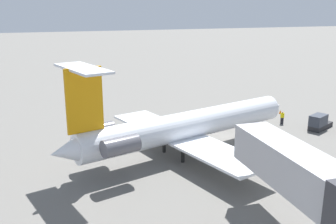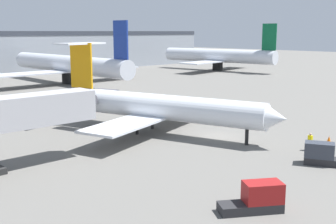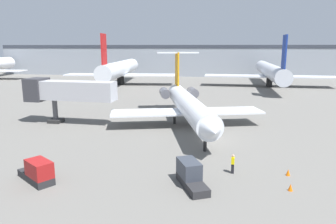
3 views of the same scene
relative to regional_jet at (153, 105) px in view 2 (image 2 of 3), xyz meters
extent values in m
cube|color=#66635E|center=(3.24, -6.34, -3.14)|extent=(400.00, 400.00, 0.10)
cylinder|color=silver|center=(0.23, -0.83, -0.08)|extent=(9.16, 23.91, 2.78)
cone|color=silver|center=(3.69, -13.18, -0.08)|extent=(3.14, 2.83, 2.64)
cone|color=silver|center=(-3.25, 11.62, -0.08)|extent=(2.98, 3.14, 2.36)
cube|color=silver|center=(5.36, 1.65, -1.17)|extent=(10.38, 6.81, 0.24)
cube|color=silver|center=(-5.44, -1.38, -1.17)|extent=(10.38, 6.81, 0.24)
cylinder|color=#595960|center=(0.00, 8.48, 0.32)|extent=(2.31, 3.49, 1.50)
cylinder|color=#595960|center=(-4.41, 7.25, 0.32)|extent=(2.31, 3.49, 1.50)
cube|color=orange|center=(-2.74, 9.79, 4.03)|extent=(1.09, 3.15, 5.45)
cube|color=silver|center=(-2.74, 9.79, 6.66)|extent=(7.20, 4.15, 0.20)
cylinder|color=black|center=(2.94, -10.48, -2.28)|extent=(0.36, 0.36, 1.61)
cylinder|color=black|center=(1.23, 1.53, -2.28)|extent=(0.36, 0.36, 1.61)
cylinder|color=black|center=(-1.85, 0.67, -2.28)|extent=(0.36, 0.36, 1.61)
cube|color=#ADADB2|center=(-15.84, -1.45, 1.65)|extent=(12.17, 3.14, 2.60)
cube|color=black|center=(5.55, -15.89, -2.66)|extent=(0.27, 0.34, 0.85)
cube|color=yellow|center=(5.55, -15.89, -1.94)|extent=(0.30, 0.42, 0.60)
sphere|color=tan|center=(5.55, -15.89, -1.52)|extent=(0.24, 0.24, 0.24)
cube|color=#262628|center=(-10.39, -19.99, -2.79)|extent=(4.08, 3.43, 0.60)
cube|color=maroon|center=(-9.73, -20.45, -1.84)|extent=(2.77, 2.52, 1.30)
cube|color=#262628|center=(2.35, -19.22, -2.79)|extent=(2.98, 4.21, 0.60)
cube|color=#333842|center=(2.01, -18.50, -1.84)|extent=(2.30, 2.77, 1.30)
cone|color=orange|center=(10.20, -15.66, -2.81)|extent=(0.36, 0.36, 0.55)
cylinder|color=silver|center=(17.87, 46.24, 1.19)|extent=(4.48, 41.73, 3.75)
cube|color=navy|center=(17.54, 27.40, 6.56)|extent=(0.37, 4.00, 7.00)
cube|color=silver|center=(17.87, 46.24, -0.29)|extent=(35.10, 6.61, 0.30)
cube|color=black|center=(17.87, 46.24, -1.89)|extent=(1.20, 2.80, 2.40)
cylinder|color=silver|center=(66.07, 43.45, 1.23)|extent=(8.01, 35.70, 3.83)
cube|color=#0C5933|center=(67.94, 27.81, 6.65)|extent=(0.77, 4.01, 7.00)
cube|color=silver|center=(66.07, 43.45, -0.29)|extent=(30.32, 9.49, 0.30)
cube|color=black|center=(66.07, 43.45, -1.89)|extent=(1.20, 2.80, 2.40)
camera|label=1|loc=(-33.97, 13.43, 11.52)|focal=41.01mm
camera|label=2|loc=(-31.90, -34.21, 8.07)|focal=45.72mm
camera|label=3|loc=(4.08, -41.65, 7.66)|focal=33.18mm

